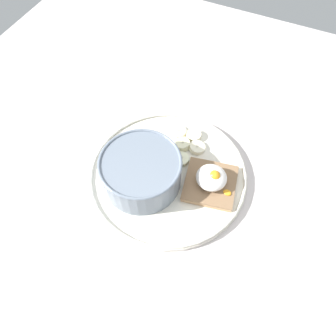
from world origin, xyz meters
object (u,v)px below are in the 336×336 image
poached_egg (212,178)px  banana_slice_front (181,144)px  oatmeal_bowl (141,171)px  banana_slice_back (197,148)px  banana_slice_outer (182,159)px  banana_slice_left (178,132)px  banana_slice_inner (194,136)px  toast_slice (210,184)px  banana_slice_right (162,146)px

poached_egg → banana_slice_front: bearing=144.6°
oatmeal_bowl → poached_egg: bearing=19.5°
banana_slice_back → banana_slice_front: bearing=-169.6°
oatmeal_bowl → banana_slice_front: size_ratio=3.89×
banana_slice_outer → banana_slice_left: bearing=119.0°
oatmeal_bowl → banana_slice_back: size_ratio=3.26×
oatmeal_bowl → banana_slice_outer: oatmeal_bowl is taller
banana_slice_left → banana_slice_outer: 7.29cm
banana_slice_inner → banana_slice_back: bearing=-54.5°
banana_slice_left → banana_slice_inner: banana_slice_inner is taller
banana_slice_back → banana_slice_outer: banana_slice_outer is taller
banana_slice_outer → oatmeal_bowl: bearing=-125.7°
toast_slice → banana_slice_left: (-10.60, 9.19, -0.34)cm
oatmeal_bowl → banana_slice_outer: size_ratio=3.99×
banana_slice_right → banana_slice_inner: size_ratio=1.30×
banana_slice_front → banana_slice_right: size_ratio=0.88×
banana_slice_inner → banana_slice_outer: banana_slice_outer is taller
banana_slice_front → poached_egg: bearing=-35.4°
banana_slice_outer → banana_slice_right: bearing=164.6°
banana_slice_left → oatmeal_bowl: bearing=-97.0°
toast_slice → poached_egg: 2.30cm
banana_slice_left → banana_slice_inner: size_ratio=1.08×
banana_slice_back → banana_slice_outer: (-1.62, -4.11, 0.25)cm
poached_egg → banana_slice_back: 9.22cm
banana_slice_back → toast_slice: bearing=-51.8°
toast_slice → banana_slice_right: banana_slice_right is taller
banana_slice_front → banana_slice_inner: bearing=63.5°
banana_slice_front → banana_slice_inner: banana_slice_front is taller
toast_slice → banana_slice_inner: (-7.26, 9.45, -0.14)cm
poached_egg → banana_slice_right: poached_egg is taller
poached_egg → banana_slice_inner: bearing=127.8°
poached_egg → banana_slice_back: size_ratio=1.58×
oatmeal_bowl → banana_slice_front: 11.52cm
poached_egg → banana_slice_front: poached_egg is taller
banana_slice_left → banana_slice_outer: size_ratio=0.97×
banana_slice_front → banana_slice_right: 3.93cm
toast_slice → banana_slice_right: size_ratio=2.51×
toast_slice → banana_slice_front: banana_slice_front is taller
oatmeal_bowl → banana_slice_right: oatmeal_bowl is taller
banana_slice_right → banana_slice_inner: 7.16cm
toast_slice → banana_slice_outer: 7.62cm
banana_slice_back → banana_slice_right: (-6.68, -2.72, 0.14)cm
poached_egg → banana_slice_right: (-12.21, 4.23, -2.36)cm
banana_slice_right → banana_slice_back: bearing=22.2°
poached_egg → banana_slice_left: bearing=139.3°
oatmeal_bowl → banana_slice_inner: bearing=70.1°
oatmeal_bowl → banana_slice_inner: (5.00, 13.82, -2.71)cm
banana_slice_front → banana_slice_left: size_ratio=1.05×
oatmeal_bowl → banana_slice_back: bearing=59.0°
banana_slice_front → banana_slice_left: bearing=121.8°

